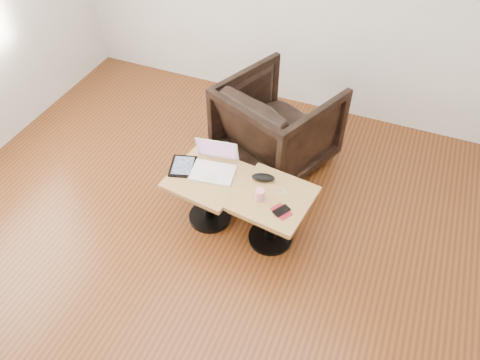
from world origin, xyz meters
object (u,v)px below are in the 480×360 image
at_px(armchair, 278,125).
at_px(side_table_right, 272,208).
at_px(side_table_left, 208,187).
at_px(laptop, 214,165).
at_px(striped_cup, 260,195).

bearing_deg(armchair, side_table_right, 130.21).
relative_size(side_table_left, side_table_right, 1.00).
distance_m(laptop, striped_cup, 0.42).
xyz_separation_m(side_table_right, striped_cup, (-0.08, -0.05, 0.15)).
bearing_deg(striped_cup, side_table_right, 34.86).
distance_m(laptop, armchair, 0.79).
bearing_deg(side_table_right, striped_cup, -137.57).
bearing_deg(laptop, striped_cup, -28.90).
relative_size(striped_cup, armchair, 0.10).
xyz_separation_m(side_table_right, armchair, (-0.25, 0.84, 0.04)).
relative_size(laptop, striped_cup, 4.14).
relative_size(side_table_right, laptop, 1.64).
height_order(side_table_left, side_table_right, same).
bearing_deg(striped_cup, laptop, 159.90).
height_order(side_table_right, striped_cup, striped_cup).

